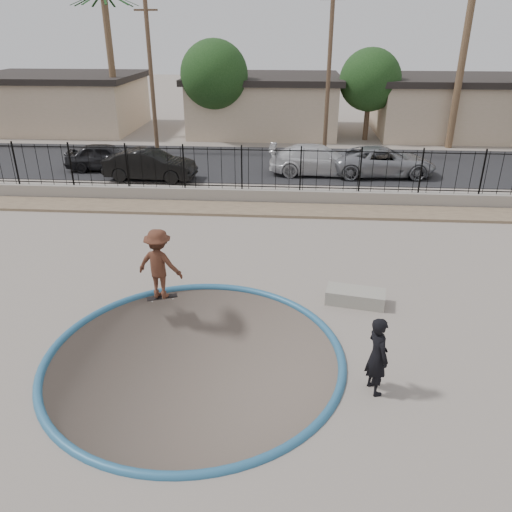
{
  "coord_description": "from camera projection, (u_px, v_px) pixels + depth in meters",
  "views": [
    {
      "loc": [
        2.13,
        -10.45,
        7.03
      ],
      "look_at": [
        1.22,
        2.0,
        1.25
      ],
      "focal_mm": 35.0,
      "sensor_mm": 36.0,
      "label": 1
    }
  ],
  "objects": [
    {
      "name": "car_a",
      "position": [
        106.0,
        157.0,
        26.33
      ],
      "size": [
        4.22,
        1.92,
        1.4
      ],
      "primitive_type": "imported",
      "rotation": [
        0.0,
        0.0,
        1.64
      ],
      "color": "black",
      "rests_on": "street"
    },
    {
      "name": "videographer",
      "position": [
        377.0,
        356.0,
        10.21
      ],
      "size": [
        0.62,
        0.75,
        1.77
      ],
      "primitive_type": "imported",
      "rotation": [
        0.0,
        0.0,
        1.93
      ],
      "color": "black",
      "rests_on": "ground"
    },
    {
      "name": "street_tree_mid",
      "position": [
        370.0,
        80.0,
        32.2
      ],
      "size": [
        3.96,
        3.96,
        5.83
      ],
      "color": "#473323",
      "rests_on": "ground"
    },
    {
      "name": "skateboard",
      "position": [
        162.0,
        297.0,
        14.07
      ],
      "size": [
        0.87,
        0.5,
        0.07
      ],
      "rotation": [
        0.0,
        0.0,
        0.36
      ],
      "color": "black",
      "rests_on": "ground"
    },
    {
      "name": "house_west",
      "position": [
        61.0,
        101.0,
        36.71
      ],
      "size": [
        11.6,
        8.6,
        3.9
      ],
      "color": "tan",
      "rests_on": "ground"
    },
    {
      "name": "ground",
      "position": [
        246.0,
        212.0,
        23.87
      ],
      "size": [
        120.0,
        120.0,
        2.2
      ],
      "primitive_type": "cube",
      "color": "slate",
      "rests_on": "ground"
    },
    {
      "name": "retaining_wall",
      "position": [
        242.0,
        195.0,
        21.75
      ],
      "size": [
        42.0,
        0.45,
        0.6
      ],
      "primitive_type": "cube",
      "color": "gray",
      "rests_on": "ground"
    },
    {
      "name": "street_tree_left",
      "position": [
        214.0,
        75.0,
        31.81
      ],
      "size": [
        4.32,
        4.32,
        6.36
      ],
      "color": "#473323",
      "rests_on": "ground"
    },
    {
      "name": "car_c",
      "position": [
        319.0,
        160.0,
        25.57
      ],
      "size": [
        5.08,
        2.1,
        1.47
      ],
      "primitive_type": "imported",
      "rotation": [
        0.0,
        0.0,
        1.56
      ],
      "color": "silver",
      "rests_on": "street"
    },
    {
      "name": "palm_mid",
      "position": [
        108.0,
        31.0,
        32.13
      ],
      "size": [
        2.3,
        2.3,
        9.3
      ],
      "color": "brown",
      "rests_on": "ground"
    },
    {
      "name": "concrete_ledge",
      "position": [
        355.0,
        297.0,
        13.82
      ],
      "size": [
        1.7,
        0.99,
        0.4
      ],
      "primitive_type": "cube",
      "rotation": [
        0.0,
        0.0,
        -0.19
      ],
      "color": "gray",
      "rests_on": "ground"
    },
    {
      "name": "street",
      "position": [
        254.0,
        163.0,
        27.93
      ],
      "size": [
        90.0,
        8.0,
        0.04
      ],
      "primitive_type": "cube",
      "color": "black",
      "rests_on": "ground"
    },
    {
      "name": "utility_pole_left",
      "position": [
        151.0,
        71.0,
        28.17
      ],
      "size": [
        1.7,
        0.24,
        9.0
      ],
      "color": "#473323",
      "rests_on": "ground"
    },
    {
      "name": "car_d",
      "position": [
        383.0,
        161.0,
        25.36
      ],
      "size": [
        5.33,
        2.72,
        1.44
      ],
      "primitive_type": "imported",
      "rotation": [
        0.0,
        0.0,
        1.63
      ],
      "color": "gray",
      "rests_on": "street"
    },
    {
      "name": "skater",
      "position": [
        159.0,
        267.0,
        13.67
      ],
      "size": [
        1.43,
        1.02,
        2.01
      ],
      "primitive_type": "imported",
      "rotation": [
        0.0,
        0.0,
        2.91
      ],
      "color": "brown",
      "rests_on": "ground"
    },
    {
      "name": "utility_pole_mid",
      "position": [
        329.0,
        67.0,
        27.4
      ],
      "size": [
        1.7,
        0.24,
        9.5
      ],
      "color": "#473323",
      "rests_on": "ground"
    },
    {
      "name": "fence",
      "position": [
        242.0,
        168.0,
        21.24
      ],
      "size": [
        40.0,
        0.04,
        1.8
      ],
      "color": "black",
      "rests_on": "retaining_wall"
    },
    {
      "name": "house_center",
      "position": [
        264.0,
        103.0,
        35.71
      ],
      "size": [
        10.6,
        8.6,
        3.9
      ],
      "color": "tan",
      "rests_on": "ground"
    },
    {
      "name": "car_b",
      "position": [
        150.0,
        165.0,
        24.68
      ],
      "size": [
        4.56,
        1.84,
        1.47
      ],
      "primitive_type": "imported",
      "rotation": [
        0.0,
        0.0,
        1.51
      ],
      "color": "black",
      "rests_on": "street"
    },
    {
      "name": "rock_strip",
      "position": [
        240.0,
        209.0,
        20.86
      ],
      "size": [
        42.0,
        1.6,
        0.11
      ],
      "primitive_type": "cube",
      "color": "#917D5F",
      "rests_on": "ground"
    },
    {
      "name": "coping_ring",
      "position": [
        195.0,
        357.0,
        11.65
      ],
      "size": [
        7.04,
        7.04,
        0.2
      ],
      "primitive_type": "torus",
      "color": "#285E84",
      "rests_on": "ground"
    },
    {
      "name": "bowl_pit",
      "position": [
        195.0,
        357.0,
        11.65
      ],
      "size": [
        6.84,
        6.84,
        1.8
      ],
      "primitive_type": null,
      "color": "#4E433C",
      "rests_on": "ground"
    },
    {
      "name": "house_east",
      "position": [
        464.0,
        105.0,
        34.78
      ],
      "size": [
        12.6,
        8.6,
        3.9
      ],
      "color": "tan",
      "rests_on": "ground"
    },
    {
      "name": "palm_right",
      "position": [
        469.0,
        20.0,
        28.59
      ],
      "size": [
        2.3,
        2.3,
        10.3
      ],
      "color": "brown",
      "rests_on": "ground"
    }
  ]
}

